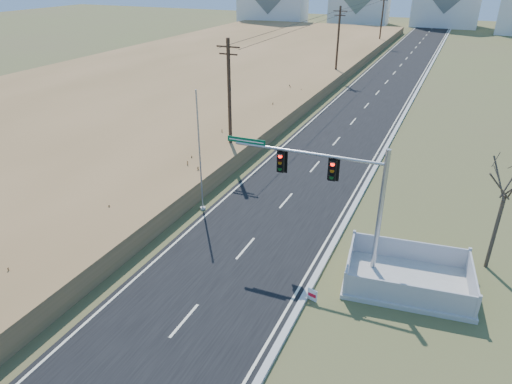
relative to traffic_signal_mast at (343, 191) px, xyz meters
name	(u,v)px	position (x,y,z in m)	size (l,w,h in m)	color
ground	(208,294)	(-4.68, -4.89, -3.99)	(260.00, 260.00, 0.00)	brown
road	(392,76)	(-4.68, 45.11, -3.96)	(8.00, 180.00, 0.06)	black
curb	(424,78)	(-0.53, 45.11, -3.90)	(0.30, 180.00, 0.18)	#B2AFA8
reed_marsh	(200,70)	(-28.68, 35.11, -3.34)	(38.00, 110.00, 1.30)	#AD7C4E
utility_pole_near	(229,99)	(-11.18, 10.11, 0.69)	(1.80, 0.26, 9.00)	#422D1E
utility_pole_mid	(338,42)	(-11.18, 40.11, 0.69)	(1.80, 0.26, 9.00)	#422D1E
utility_pole_far	(382,19)	(-11.18, 70.11, 0.69)	(1.80, 0.26, 9.00)	#422D1E
traffic_signal_mast	(343,191)	(0.00, 0.00, 0.00)	(8.01, 0.59, 6.37)	#9EA0A5
fence_enclosure	(407,280)	(3.53, -0.43, -3.72)	(6.23, 4.67, 1.31)	#B7B5AD
open_sign	(312,295)	(-0.18, -3.38, -3.68)	(0.48, 0.16, 0.59)	white
flagpole	(200,165)	(-8.98, 2.01, -1.02)	(0.33, 0.33, 7.44)	#B7B5AD
bare_tree	(510,178)	(6.94, 2.68, 0.89)	(2.28, 2.28, 6.05)	#4C3F33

